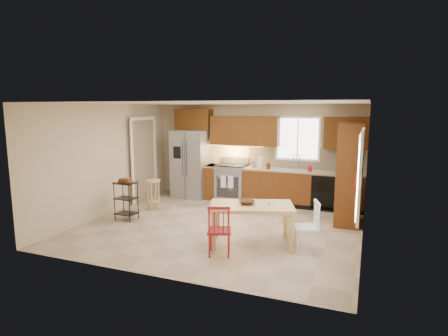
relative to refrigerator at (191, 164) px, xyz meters
name	(u,v)px	position (x,y,z in m)	size (l,w,h in m)	color
floor	(220,226)	(1.70, -2.12, -0.91)	(5.50, 5.50, 0.00)	tan
ceiling	(220,103)	(1.70, -2.12, 1.59)	(5.50, 5.00, 0.02)	silver
wall_back	(256,152)	(1.70, 0.38, 0.34)	(5.50, 0.02, 2.50)	#CCB793
wall_front	(153,192)	(1.70, -4.62, 0.34)	(5.50, 0.02, 2.50)	#CCB793
wall_left	(108,159)	(-1.05, -2.12, 0.34)	(0.02, 5.00, 2.50)	#CCB793
wall_right	(366,175)	(4.45, -2.12, 0.34)	(0.02, 5.00, 2.50)	#CCB793
refrigerator	(191,164)	(0.00, 0.00, 0.00)	(0.92, 0.75, 1.82)	gray
range_stove	(232,183)	(1.15, 0.06, -0.45)	(0.76, 0.63, 0.92)	gray
base_cabinet_narrow	(213,181)	(0.60, 0.08, -0.46)	(0.30, 0.60, 0.90)	#5F2A11
base_cabinet_run	(302,188)	(2.99, 0.08, -0.46)	(2.92, 0.60, 0.90)	#5F2A11
dishwasher	(324,193)	(3.55, -0.22, -0.46)	(0.60, 0.02, 0.78)	black
backsplash	(305,158)	(2.99, 0.36, 0.27)	(2.92, 0.03, 0.55)	beige
upper_over_fridge	(194,119)	(0.00, 0.20, 1.19)	(1.00, 0.35, 0.55)	#532A0D
upper_left_block	(245,131)	(1.45, 0.20, 0.92)	(1.80, 0.35, 0.75)	#532A0D
upper_right_block	(346,133)	(3.95, 0.20, 0.92)	(1.00, 0.35, 0.75)	#532A0D
window_back	(298,139)	(2.80, 0.35, 0.74)	(1.12, 0.04, 1.12)	white
sink	(295,171)	(2.80, 0.08, -0.05)	(0.62, 0.46, 0.16)	gray
undercab_glow	(233,146)	(1.15, 0.17, 0.52)	(1.60, 0.30, 0.01)	#FFBF66
soap_bottle	(310,168)	(3.18, -0.02, 0.09)	(0.09, 0.09, 0.19)	red
paper_towel	(261,163)	(1.95, 0.03, 0.13)	(0.12, 0.12, 0.28)	silver
canister_steel	(253,164)	(1.75, 0.03, 0.08)	(0.11, 0.11, 0.18)	gray
canister_wood	(268,166)	(2.15, 0.00, 0.06)	(0.10, 0.10, 0.14)	#522A15
pantry	(350,174)	(4.13, -0.93, 0.14)	(0.50, 0.95, 2.10)	#5F2A11
fire_extinguisher	(359,182)	(4.33, -1.98, 0.19)	(0.12, 0.12, 0.36)	red
window_right	(361,174)	(4.38, -3.27, 0.54)	(0.04, 1.02, 1.32)	white
doorway	(143,161)	(-0.97, -0.82, 0.14)	(0.04, 0.95, 2.10)	#8C7A59
dining_table	(251,225)	(2.60, -2.87, -0.55)	(1.46, 0.82, 0.71)	tan
chair_red	(219,230)	(2.25, -3.52, -0.48)	(0.40, 0.40, 0.86)	maroon
chair_white	(306,226)	(3.55, -2.82, -0.48)	(0.40, 0.40, 0.86)	silver
table_bowl	(247,204)	(2.51, -2.87, -0.19)	(0.30, 0.30, 0.07)	#522A15
table_jar	(271,204)	(2.92, -2.78, -0.16)	(0.10, 0.10, 0.12)	silver
bar_stool	(153,195)	(-0.25, -1.53, -0.55)	(0.35, 0.35, 0.72)	tan
utility_cart	(126,200)	(-0.36, -2.45, -0.48)	(0.43, 0.34, 0.86)	black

